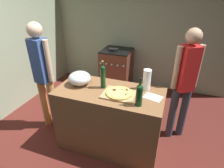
{
  "coord_description": "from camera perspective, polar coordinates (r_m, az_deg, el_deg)",
  "views": [
    {
      "loc": [
        0.93,
        -1.29,
        2.08
      ],
      "look_at": [
        0.21,
        0.7,
        0.97
      ],
      "focal_mm": 29.05,
      "sensor_mm": 36.0,
      "label": 1
    }
  ],
  "objects": [
    {
      "name": "ground_plane",
      "position": [
        3.48,
        0.28,
        -9.21
      ],
      "size": [
        4.23,
        3.27,
        0.02
      ],
      "primitive_type": "cube",
      "color": "#511E19"
    },
    {
      "name": "kitchen_wall_rear",
      "position": [
        4.19,
        6.95,
        16.78
      ],
      "size": [
        4.23,
        0.1,
        2.6
      ],
      "primitive_type": "cube",
      "color": "#99A889",
      "rests_on": "ground_plane"
    },
    {
      "name": "kitchen_wall_left",
      "position": [
        3.91,
        -27.19,
        13.24
      ],
      "size": [
        0.1,
        3.27,
        2.6
      ],
      "primitive_type": "cube",
      "color": "#99A889",
      "rests_on": "ground_plane"
    },
    {
      "name": "counter",
      "position": [
        2.59,
        -0.76,
        -11.01
      ],
      "size": [
        1.4,
        0.67,
        0.92
      ],
      "primitive_type": "cube",
      "color": "brown",
      "rests_on": "ground_plane"
    },
    {
      "name": "cutting_board",
      "position": [
        2.24,
        2.25,
        -3.23
      ],
      "size": [
        0.4,
        0.32,
        0.02
      ],
      "primitive_type": "cube",
      "color": "tan",
      "rests_on": "counter"
    },
    {
      "name": "pizza",
      "position": [
        2.23,
        2.26,
        -2.77
      ],
      "size": [
        0.33,
        0.33,
        0.03
      ],
      "color": "tan",
      "rests_on": "cutting_board"
    },
    {
      "name": "mixing_bowl",
      "position": [
        2.49,
        -10.15,
        1.8
      ],
      "size": [
        0.3,
        0.3,
        0.18
      ],
      "color": "#B2B2B7",
      "rests_on": "counter"
    },
    {
      "name": "paper_towel_roll",
      "position": [
        2.35,
        10.9,
        1.3
      ],
      "size": [
        0.1,
        0.1,
        0.28
      ],
      "color": "white",
      "rests_on": "counter"
    },
    {
      "name": "wine_bottle_amber",
      "position": [
        2.34,
        -2.88,
        2.55
      ],
      "size": [
        0.07,
        0.07,
        0.38
      ],
      "color": "#143819",
      "rests_on": "counter"
    },
    {
      "name": "wine_bottle_clear",
      "position": [
        2.01,
        8.57,
        -3.17
      ],
      "size": [
        0.08,
        0.08,
        0.34
      ],
      "color": "#143819",
      "rests_on": "counter"
    },
    {
      "name": "recipe_sheet",
      "position": [
        2.25,
        12.78,
        -4.04
      ],
      "size": [
        0.24,
        0.2,
        0.0
      ],
      "primitive_type": "cube",
      "rotation": [
        0.0,
        0.0,
        -0.24
      ],
      "color": "white",
      "rests_on": "counter"
    },
    {
      "name": "stove",
      "position": [
        4.13,
        1.44,
        4.61
      ],
      "size": [
        0.63,
        0.64,
        0.96
      ],
      "color": "brown",
      "rests_on": "ground_plane"
    },
    {
      "name": "person_in_stripes",
      "position": [
        2.87,
        -20.95,
        3.31
      ],
      "size": [
        0.36,
        0.21,
        1.71
      ],
      "color": "#D88C4C",
      "rests_on": "ground_plane"
    },
    {
      "name": "person_in_red",
      "position": [
        2.68,
        21.88,
        1.01
      ],
      "size": [
        0.34,
        0.28,
        1.67
      ],
      "color": "#383D4C",
      "rests_on": "ground_plane"
    }
  ]
}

